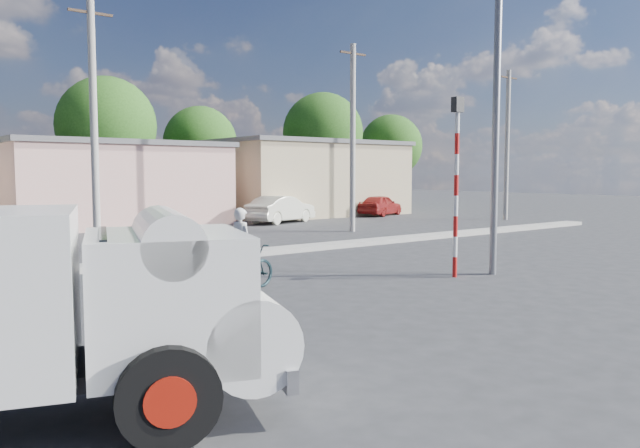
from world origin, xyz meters
TOP-DOWN VIEW (x-y plane):
  - ground_plane at (0.00, 0.00)m, footprint 120.00×120.00m
  - median at (0.00, 8.00)m, footprint 40.00×0.80m
  - truck at (-7.36, -1.76)m, footprint 5.65×3.52m
  - bicycle at (-1.86, 3.14)m, footprint 1.99×1.08m
  - cyclist at (-1.86, 3.14)m, footprint 0.48×0.62m
  - car_cream at (9.18, 17.72)m, footprint 4.42×2.75m
  - car_red at (16.83, 18.49)m, footprint 3.95×2.72m
  - traffic_pole at (3.20, 1.50)m, footprint 0.28×0.18m
  - streetlight at (4.14, 1.20)m, footprint 2.34×0.22m
  - building_row at (1.10, 22.00)m, footprint 37.80×7.30m
  - tree_row at (7.45, 28.53)m, footprint 51.24×7.43m
  - utility_poles at (3.25, 12.00)m, footprint 35.40×0.24m

SIDE VIEW (x-z plane):
  - ground_plane at x=0.00m, z-range 0.00..0.00m
  - median at x=0.00m, z-range 0.00..0.16m
  - bicycle at x=-1.86m, z-range 0.00..0.99m
  - car_red at x=16.83m, z-range 0.00..1.25m
  - car_cream at x=9.18m, z-range 0.00..1.37m
  - cyclist at x=-1.86m, z-range 0.00..1.51m
  - truck at x=-7.36m, z-range 0.12..2.32m
  - building_row at x=1.10m, z-range -0.09..4.35m
  - traffic_pole at x=3.20m, z-range 0.41..4.77m
  - utility_poles at x=3.25m, z-range 0.07..8.07m
  - tree_row at x=7.45m, z-range 0.75..9.17m
  - streetlight at x=4.14m, z-range 0.46..9.46m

